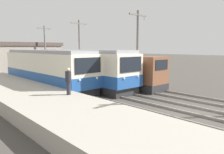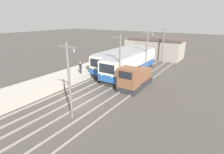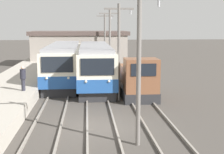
% 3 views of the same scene
% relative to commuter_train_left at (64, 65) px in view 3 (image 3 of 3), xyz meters
% --- Properties ---
extents(ground_plane, '(200.00, 200.00, 0.00)m').
position_rel_commuter_train_left_xyz_m(ground_plane, '(2.60, -13.13, -1.65)').
color(ground_plane, '#47423D').
extents(track_left, '(1.54, 60.00, 0.14)m').
position_rel_commuter_train_left_xyz_m(track_left, '(-0.00, -13.13, -1.58)').
color(track_left, gray).
rests_on(track_left, ground).
extents(track_center, '(1.54, 60.00, 0.14)m').
position_rel_commuter_train_left_xyz_m(track_center, '(2.80, -13.13, -1.58)').
color(track_center, gray).
rests_on(track_center, ground).
extents(track_right, '(1.54, 60.00, 0.14)m').
position_rel_commuter_train_left_xyz_m(track_right, '(5.80, -13.13, -1.58)').
color(track_right, gray).
rests_on(track_right, ground).
extents(commuter_train_left, '(2.84, 13.27, 3.54)m').
position_rel_commuter_train_left_xyz_m(commuter_train_left, '(0.00, 0.00, 0.00)').
color(commuter_train_left, '#28282B').
rests_on(commuter_train_left, ground).
extents(commuter_train_center, '(2.84, 13.12, 3.56)m').
position_rel_commuter_train_left_xyz_m(commuter_train_center, '(2.80, -1.65, 0.01)').
color(commuter_train_center, '#28282B').
rests_on(commuter_train_center, ground).
extents(shunting_locomotive, '(2.40, 5.78, 3.00)m').
position_rel_commuter_train_left_xyz_m(shunting_locomotive, '(5.80, -6.24, -0.44)').
color(shunting_locomotive, '#28282B').
rests_on(shunting_locomotive, ground).
extents(catenary_mast_near, '(2.00, 0.20, 6.68)m').
position_rel_commuter_train_left_xyz_m(catenary_mast_near, '(4.31, -15.73, 2.01)').
color(catenary_mast_near, slate).
rests_on(catenary_mast_near, ground).
extents(catenary_mast_mid, '(2.00, 0.20, 6.68)m').
position_rel_commuter_train_left_xyz_m(catenary_mast_mid, '(4.31, -7.46, 2.01)').
color(catenary_mast_mid, slate).
rests_on(catenary_mast_mid, ground).
extents(catenary_mast_far, '(2.00, 0.20, 6.68)m').
position_rel_commuter_train_left_xyz_m(catenary_mast_far, '(4.31, 0.81, 2.01)').
color(catenary_mast_far, slate).
rests_on(catenary_mast_far, ground).
extents(catenary_mast_distant, '(2.00, 0.20, 6.68)m').
position_rel_commuter_train_left_xyz_m(catenary_mast_distant, '(4.31, 9.07, 2.01)').
color(catenary_mast_distant, slate).
rests_on(catenary_mast_distant, ground).
extents(person_on_platform, '(0.38, 0.38, 1.69)m').
position_rel_commuter_train_left_xyz_m(person_on_platform, '(-2.23, -7.52, 0.11)').
color(person_on_platform, '#282833').
rests_on(person_on_platform, platform_left).
extents(station_building, '(12.60, 6.30, 4.48)m').
position_rel_commuter_train_left_xyz_m(station_building, '(1.19, 12.87, 0.62)').
color(station_building, gray).
rests_on(station_building, ground).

